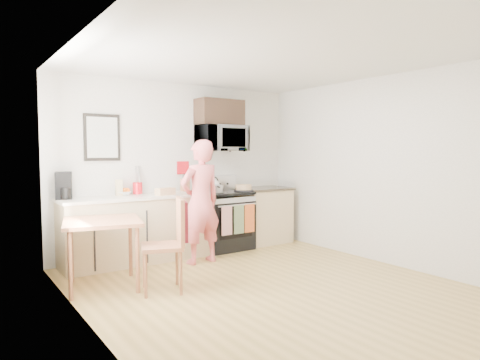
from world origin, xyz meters
TOP-DOWN VIEW (x-y plane):
  - floor at (0.00, 0.00)m, footprint 4.60×4.60m
  - back_wall at (0.00, 2.30)m, footprint 4.00×0.04m
  - left_wall at (-2.00, 0.00)m, footprint 0.04×4.60m
  - right_wall at (2.00, 0.00)m, footprint 0.04×4.60m
  - ceiling at (0.00, 0.00)m, footprint 4.00×4.60m
  - window at (-1.96, 0.80)m, footprint 0.06×1.40m
  - cabinet_left at (-0.80, 2.00)m, footprint 2.10×0.60m
  - countertop_left at (-0.80, 2.00)m, footprint 2.14×0.64m
  - cabinet_right at (1.43, 2.00)m, footprint 0.84×0.60m
  - countertop_right at (1.43, 2.00)m, footprint 0.88×0.64m
  - range at (0.63, 1.98)m, footprint 0.76×0.70m
  - microwave at (0.63, 2.08)m, footprint 0.76×0.51m
  - upper_cabinet at (0.63, 2.12)m, footprint 0.76×0.35m
  - wall_art at (-1.20, 2.28)m, footprint 0.50×0.04m
  - wall_trivet at (0.05, 2.28)m, footprint 0.20×0.02m
  - person at (-0.11, 1.45)m, footprint 0.66×0.46m
  - dining_table at (-1.56, 1.14)m, footprint 0.88×0.88m
  - chair at (-0.93, 0.58)m, footprint 0.60×0.57m
  - knife_block at (0.02, 2.16)m, footprint 0.12×0.14m
  - utensil_crock at (-0.72, 2.22)m, footprint 0.14×0.14m
  - fruit_bowl at (-0.95, 2.17)m, footprint 0.24×0.24m
  - milk_carton at (-1.03, 2.13)m, footprint 0.09×0.09m
  - coffee_maker at (-1.75, 2.14)m, footprint 0.25×0.32m
  - bread_bag at (-0.47, 1.83)m, footprint 0.29×0.18m
  - cake at (0.89, 1.83)m, footprint 0.31×0.31m
  - kettle at (0.54, 2.15)m, footprint 0.18×0.18m
  - pot at (0.41, 1.88)m, footprint 0.22×0.36m

SIDE VIEW (x-z plane):
  - floor at x=0.00m, z-range 0.00..0.00m
  - range at x=0.63m, z-range -0.14..1.02m
  - cabinet_left at x=-0.80m, z-range 0.00..0.90m
  - cabinet_right at x=1.43m, z-range 0.00..0.90m
  - chair at x=-0.93m, z-range 0.15..1.19m
  - dining_table at x=-1.56m, z-range 0.30..1.08m
  - person at x=-0.11m, z-range 0.00..1.72m
  - countertop_left at x=-0.80m, z-range 0.90..0.94m
  - countertop_right at x=1.43m, z-range 0.90..0.94m
  - cake at x=0.89m, z-range 0.92..1.03m
  - fruit_bowl at x=-0.95m, z-range 0.93..1.03m
  - pot at x=0.41m, z-range 0.93..1.04m
  - bread_bag at x=-0.47m, z-range 0.94..1.04m
  - kettle at x=0.54m, z-range 0.91..1.13m
  - knife_block at x=0.02m, z-range 0.94..1.13m
  - milk_carton at x=-1.03m, z-range 0.94..1.16m
  - utensil_crock at x=-0.72m, z-range 0.90..1.30m
  - coffee_maker at x=-1.75m, z-range 0.93..1.28m
  - back_wall at x=0.00m, z-range 0.00..2.60m
  - left_wall at x=-2.00m, z-range 0.00..2.60m
  - right_wall at x=2.00m, z-range 0.00..2.60m
  - wall_trivet at x=0.05m, z-range 1.20..1.40m
  - window at x=-1.96m, z-range 0.80..2.30m
  - wall_art at x=-1.20m, z-range 1.43..2.08m
  - microwave at x=0.63m, z-range 1.55..1.97m
  - upper_cabinet at x=0.63m, z-range 1.98..2.38m
  - ceiling at x=0.00m, z-range 2.58..2.62m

